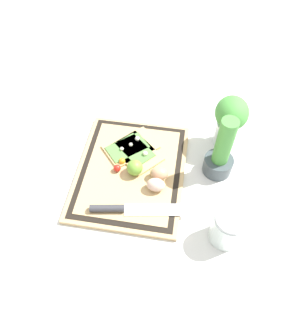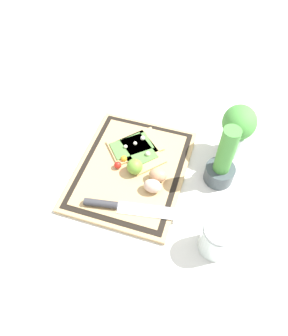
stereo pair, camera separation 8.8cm
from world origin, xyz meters
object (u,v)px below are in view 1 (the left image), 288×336
Objects in this scene: knife at (122,209)px; egg_brown at (159,173)px; lime at (135,168)px; sauce_jar at (227,229)px; egg_pink at (156,185)px; herb_glass at (230,119)px; cherry_tomato_yellow at (122,161)px; cherry_tomato_red at (117,168)px; pizza_slice_near at (130,147)px; pizza_slice_far at (136,152)px; herb_pot at (221,155)px.

egg_brown is at bearing 145.94° from knife.
sauce_jar is (0.17, 0.29, 0.00)m from lime.
knife is 5.00× the size of egg_brown.
herb_glass reaches higher than egg_pink.
cherry_tomato_yellow is 0.11× the size of herb_glass.
sauce_jar reaches higher than egg_brown.
egg_brown reaches higher than cherry_tomato_yellow.
cherry_tomato_red is at bearing -17.06° from cherry_tomato_yellow.
lime is at bearing 19.38° from pizza_slice_near.
lime is at bearing 91.01° from cherry_tomato_red.
egg_pink is at bearing 69.36° from cherry_tomato_red.
lime is at bearing 57.80° from cherry_tomato_yellow.
pizza_slice_near is 3.57× the size of egg_brown.
lime reaches higher than pizza_slice_far.
herb_pot is 0.24m from sauce_jar.
herb_pot reaches higher than egg_brown.
pizza_slice_far is 0.69× the size of knife.
herb_glass is at bearing 124.41° from lime.
egg_brown is 0.20m from herb_pot.
egg_brown and egg_pink have the same top height.
herb_pot is 0.13m from herb_glass.
cherry_tomato_red is at bearing -115.98° from sauce_jar.
pizza_slice_far is 0.32m from herb_glass.
knife is 2.55× the size of sauce_jar.
sauce_jar is at bearing 60.98° from egg_pink.
sauce_jar is (0.17, 0.34, 0.02)m from cherry_tomato_red.
pizza_slice_far is 3.44× the size of egg_brown.
lime reaches higher than egg_brown.
egg_pink is 0.25× the size of herb_pot.
cherry_tomato_red reaches higher than knife.
pizza_slice_near is 3.92× the size of lime.
knife is 0.14m from lime.
cherry_tomato_red is 0.03m from cherry_tomato_yellow.
lime is 2.17× the size of cherry_tomato_red.
knife is (0.24, 0.02, 0.00)m from pizza_slice_near.
lime is at bearing -94.98° from egg_brown.
egg_brown is at bearing 73.66° from cherry_tomato_yellow.
pizza_slice_near is 0.15m from egg_brown.
cherry_tomato_red is at bearing -12.90° from pizza_slice_near.
egg_brown is 1.00× the size of egg_pink.
cherry_tomato_red is 0.38m from sauce_jar.
pizza_slice_near is 1.82× the size of sauce_jar.
pizza_slice_far is 0.09m from cherry_tomato_red.
pizza_slice_near is at bearing 169.05° from cherry_tomato_yellow.
knife is at bearing -41.33° from herb_glass.
egg_pink is at bearing 56.52° from cherry_tomato_yellow.
egg_pink is 0.51× the size of sauce_jar.
sauce_jar reaches higher than pizza_slice_near.
herb_glass is (-0.13, 0.02, 0.03)m from herb_pot.
lime is (-0.14, 0.01, 0.02)m from knife.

